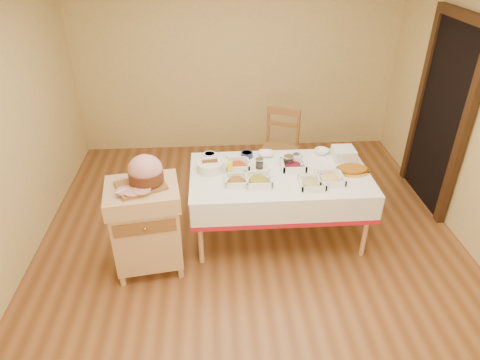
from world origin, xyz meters
name	(u,v)px	position (x,y,z in m)	size (l,w,h in m)	color
room_shell	(254,139)	(0.00, 0.00, 1.30)	(5.00, 5.00, 5.00)	brown
doorway	(442,113)	(2.20, 0.90, 1.11)	(0.09, 1.10, 2.20)	black
dining_table	(279,187)	(0.30, 0.30, 0.60)	(1.82, 1.02, 0.76)	tan
butcher_cart	(146,223)	(-1.02, -0.14, 0.53)	(0.72, 0.63, 0.93)	tan
dining_chair	(280,148)	(0.46, 1.34, 0.51)	(0.57, 0.56, 1.00)	brown
ham_on_board	(145,173)	(-0.98, -0.10, 1.05)	(0.44, 0.42, 0.29)	brown
serving_dish_a	(236,181)	(-0.15, 0.13, 0.79)	(0.22, 0.22, 0.10)	white
serving_dish_b	(259,180)	(0.06, 0.12, 0.79)	(0.25, 0.25, 0.10)	white
serving_dish_c	(312,184)	(0.57, 0.03, 0.79)	(0.24, 0.24, 0.10)	white
serving_dish_d	(330,178)	(0.77, 0.11, 0.79)	(0.26, 0.26, 0.10)	white
serving_dish_e	(238,165)	(-0.12, 0.43, 0.80)	(0.25, 0.24, 0.11)	white
serving_dish_f	(293,166)	(0.45, 0.38, 0.80)	(0.25, 0.24, 0.12)	white
small_bowl_left	(210,156)	(-0.41, 0.67, 0.79)	(0.13, 0.13, 0.06)	white
small_bowl_mid	(247,154)	(-0.01, 0.67, 0.79)	(0.13, 0.13, 0.06)	#1B1F50
small_bowl_right	(297,156)	(0.53, 0.60, 0.79)	(0.11, 0.11, 0.05)	white
bowl_white_imported	(266,154)	(0.20, 0.69, 0.78)	(0.16, 0.16, 0.04)	white
bowl_small_imported	(322,151)	(0.82, 0.70, 0.78)	(0.16, 0.16, 0.05)	white
preserve_jar_left	(260,164)	(0.10, 0.42, 0.81)	(0.08, 0.08, 0.11)	silver
preserve_jar_right	(289,162)	(0.41, 0.42, 0.82)	(0.10, 0.10, 0.13)	silver
mustard_bottle	(230,168)	(-0.21, 0.31, 0.84)	(0.05, 0.05, 0.17)	yellow
bread_basket	(210,166)	(-0.41, 0.40, 0.81)	(0.26, 0.26, 0.12)	white
plate_stack	(344,154)	(1.02, 0.56, 0.82)	(0.23, 0.23, 0.12)	white
brass_platter	(352,170)	(1.04, 0.28, 0.78)	(0.35, 0.25, 0.05)	gold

